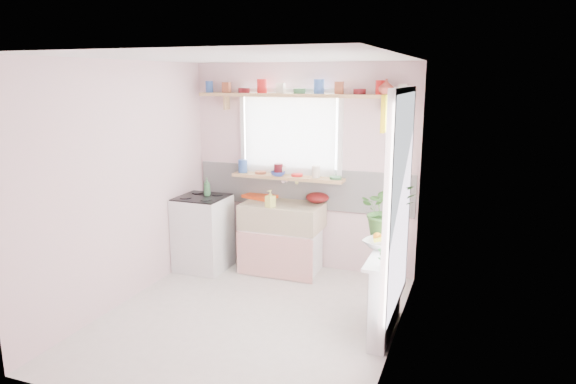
% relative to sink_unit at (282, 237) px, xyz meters
% --- Properties ---
extents(room, '(3.20, 3.20, 3.20)m').
position_rel_sink_unit_xyz_m(room, '(0.81, -0.43, 0.94)').
color(room, white).
rests_on(room, ground).
extents(sink_unit, '(0.95, 0.65, 1.11)m').
position_rel_sink_unit_xyz_m(sink_unit, '(0.00, 0.00, 0.00)').
color(sink_unit, white).
rests_on(sink_unit, ground).
extents(cooker, '(0.58, 0.58, 0.93)m').
position_rel_sink_unit_xyz_m(cooker, '(-0.95, -0.24, 0.03)').
color(cooker, white).
rests_on(cooker, ground).
extents(radiator_ledge, '(0.22, 0.95, 0.78)m').
position_rel_sink_unit_xyz_m(radiator_ledge, '(1.45, -1.09, -0.03)').
color(radiator_ledge, white).
rests_on(radiator_ledge, ground).
extents(windowsill, '(1.40, 0.22, 0.04)m').
position_rel_sink_unit_xyz_m(windowsill, '(-0.00, 0.19, 0.71)').
color(windowsill, tan).
rests_on(windowsill, room).
extents(pine_shelf, '(2.52, 0.24, 0.04)m').
position_rel_sink_unit_xyz_m(pine_shelf, '(0.15, 0.18, 1.69)').
color(pine_shelf, tan).
rests_on(pine_shelf, room).
extents(shelf_crockery, '(2.47, 0.11, 0.12)m').
position_rel_sink_unit_xyz_m(shelf_crockery, '(0.15, 0.18, 1.76)').
color(shelf_crockery, '#3359A5').
rests_on(shelf_crockery, pine_shelf).
extents(sill_crockery, '(1.35, 0.11, 0.12)m').
position_rel_sink_unit_xyz_m(sill_crockery, '(-0.05, 0.19, 0.78)').
color(sill_crockery, '#3359A5').
rests_on(sill_crockery, windowsill).
extents(dish_tray, '(0.44, 0.38, 0.04)m').
position_rel_sink_unit_xyz_m(dish_tray, '(-0.38, 0.21, 0.44)').
color(dish_tray, '#F44815').
rests_on(dish_tray, sink_unit).
extents(colander, '(0.29, 0.29, 0.13)m').
position_rel_sink_unit_xyz_m(colander, '(0.37, 0.21, 0.48)').
color(colander, '#601010').
rests_on(colander, sink_unit).
extents(jade_plant, '(0.65, 0.60, 0.58)m').
position_rel_sink_unit_xyz_m(jade_plant, '(1.36, -0.69, 0.63)').
color(jade_plant, '#325E25').
rests_on(jade_plant, radiator_ledge).
extents(fruit_bowl, '(0.42, 0.42, 0.08)m').
position_rel_sink_unit_xyz_m(fruit_bowl, '(1.37, -0.97, 0.38)').
color(fruit_bowl, white).
rests_on(fruit_bowl, radiator_ledge).
extents(herb_pot, '(0.11, 0.09, 0.19)m').
position_rel_sink_unit_xyz_m(herb_pot, '(1.48, -1.49, 0.44)').
color(herb_pot, '#26602A').
rests_on(herb_pot, radiator_ledge).
extents(soap_bottle_sink, '(0.12, 0.12, 0.20)m').
position_rel_sink_unit_xyz_m(soap_bottle_sink, '(-0.07, -0.19, 0.52)').
color(soap_bottle_sink, '#DBDE62').
rests_on(soap_bottle_sink, sink_unit).
extents(sill_cup, '(0.17, 0.17, 0.11)m').
position_rel_sink_unit_xyz_m(sill_cup, '(-0.10, 0.23, 0.78)').
color(sill_cup, beige).
rests_on(sill_cup, windowsill).
extents(sill_bowl, '(0.23, 0.23, 0.05)m').
position_rel_sink_unit_xyz_m(sill_bowl, '(-0.10, 0.13, 0.76)').
color(sill_bowl, '#3346A7').
rests_on(sill_bowl, windowsill).
extents(shelf_vase, '(0.21, 0.21, 0.17)m').
position_rel_sink_unit_xyz_m(shelf_vase, '(1.16, 0.12, 1.79)').
color(shelf_vase, '#B04436').
rests_on(shelf_vase, pine_shelf).
extents(cooker_bottle, '(0.11, 0.11, 0.22)m').
position_rel_sink_unit_xyz_m(cooker_bottle, '(-0.91, -0.18, 0.59)').
color(cooker_bottle, '#387142').
rests_on(cooker_bottle, cooker).
extents(fruit, '(0.20, 0.14, 0.10)m').
position_rel_sink_unit_xyz_m(fruit, '(1.38, -0.97, 0.44)').
color(fruit, orange).
rests_on(fruit, fruit_bowl).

